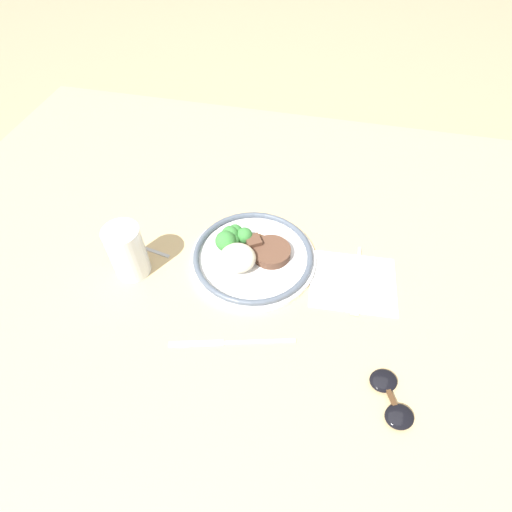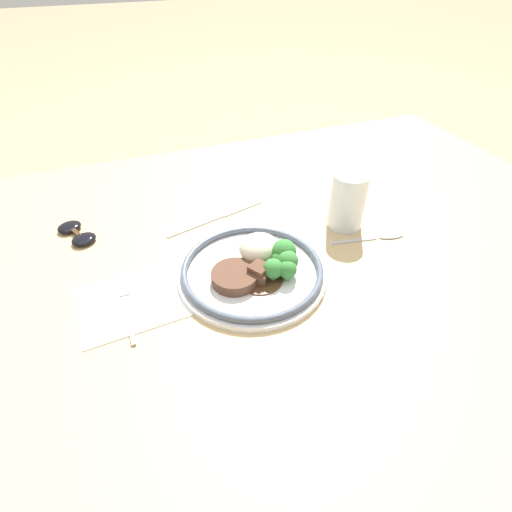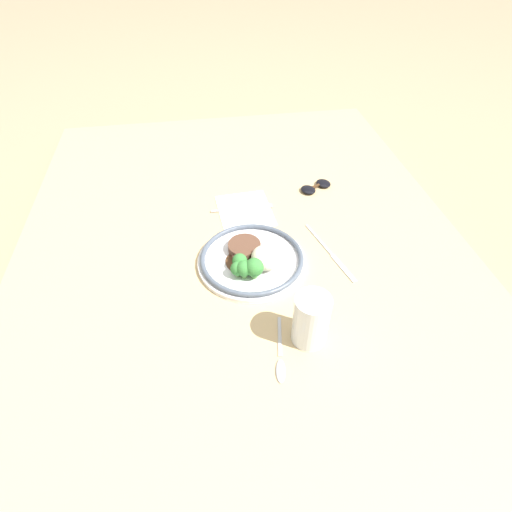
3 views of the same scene
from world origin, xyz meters
name	(u,v)px [view 1 (image 1 of 3)]	position (x,y,z in m)	size (l,w,h in m)	color
ground_plane	(262,271)	(0.00, 0.00, 0.00)	(8.00, 8.00, 0.00)	#998466
dining_table	(262,264)	(0.00, 0.00, 0.02)	(1.59, 1.13, 0.05)	tan
napkin	(353,282)	(-0.19, 0.02, 0.05)	(0.18, 0.15, 0.00)	white
plate	(250,254)	(0.02, 0.01, 0.07)	(0.26, 0.26, 0.06)	white
juice_glass	(128,253)	(0.25, 0.09, 0.10)	(0.07, 0.07, 0.11)	#F4AD19
fork	(357,286)	(-0.20, 0.03, 0.05)	(0.02, 0.17, 0.00)	#ADADB2
knife	(227,343)	(0.02, 0.21, 0.05)	(0.22, 0.07, 0.00)	#ADADB2
spoon	(127,242)	(0.29, 0.03, 0.05)	(0.15, 0.04, 0.01)	#ADADB2
sunglasses	(391,398)	(-0.27, 0.25, 0.06)	(0.08, 0.11, 0.01)	black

